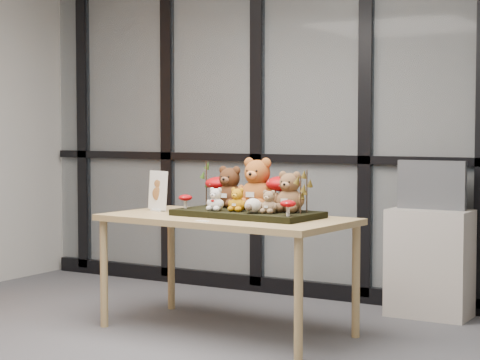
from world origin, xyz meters
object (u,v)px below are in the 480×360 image
Objects in this scene: display_table at (227,227)px; plush_cream_hedgehog at (253,205)px; monitor at (432,185)px; mushroom_front_left at (185,201)px; bear_beige_small at (269,201)px; mushroom_front_right at (288,207)px; bear_pooh_yellow at (258,181)px; bear_white_bow at (216,198)px; cabinet at (430,263)px; bear_small_yellow at (237,198)px; bear_brown_medium at (230,185)px; sign_holder at (158,193)px; mushroom_back_left at (220,190)px; mushroom_back_right at (283,192)px; diorama_tray at (247,214)px; bear_tan_back at (290,190)px.

display_table is 0.30m from plush_cream_hedgehog.
mushroom_front_left is at bearing -137.91° from monitor.
bear_beige_small reaches higher than mushroom_front_right.
bear_white_bow is at bearing -124.39° from bear_pooh_yellow.
cabinet is (0.72, 1.16, -0.45)m from plush_cream_hedgehog.
bear_white_bow is at bearing -161.85° from bear_small_yellow.
bear_brown_medium is 3.01× the size of mushroom_front_left.
plush_cream_hedgehog is (0.28, -0.02, -0.03)m from bear_white_bow.
sign_holder reaches higher than cabinet.
bear_pooh_yellow reaches higher than monitor.
bear_pooh_yellow is (0.14, 0.15, 0.28)m from display_table.
bear_small_yellow is 0.14m from bear_white_bow.
sign_holder is 0.37× the size of cabinet.
monitor is (1.13, 0.89, 0.02)m from mushroom_back_left.
mushroom_back_left reaches higher than mushroom_front_left.
bear_beige_small is 0.65× the size of mushroom_back_right.
display_table is 15.53× the size of mushroom_front_right.
bear_pooh_yellow is 0.77× the size of monitor.
bear_pooh_yellow reaches higher than diorama_tray.
bear_brown_medium reaches higher than mushroom_front_left.
diorama_tray is 3.26× the size of bear_tan_back.
monitor is (0.46, 1.22, 0.07)m from mushroom_front_right.
plush_cream_hedgehog is 0.53m from mushroom_front_left.
display_table is 0.35m from bear_pooh_yellow.
bear_beige_small is 0.33× the size of monitor.
display_table is 0.32m from bear_brown_medium.
bear_tan_back is 0.25m from mushroom_front_right.
display_table is at bearing 165.89° from mushroom_front_right.
mushroom_front_right is at bearing -57.37° from mushroom_back_right.
bear_small_yellow is (-0.04, -0.18, -0.10)m from bear_pooh_yellow.
bear_pooh_yellow is 1.31× the size of bear_tan_back.
bear_tan_back reaches higher than mushroom_front_right.
mushroom_back_left is at bearing -141.97° from monitor.
bear_brown_medium is at bearing 145.45° from plush_cream_hedgehog.
mushroom_front_left is (-0.39, 0.00, -0.03)m from bear_small_yellow.
bear_brown_medium is 1.82× the size of bear_small_yellow.
mushroom_front_left is at bearing -164.03° from mushroom_back_right.
bear_beige_small is at bearing -113.63° from bear_tan_back.
sign_holder is (-0.81, 0.15, 0.03)m from plush_cream_hedgehog.
diorama_tray reaches higher than cabinet.
monitor is (0.63, 0.95, 0.01)m from mushroom_back_right.
plush_cream_hedgehog is 0.26m from mushroom_front_right.
plush_cream_hedgehog is 0.42× the size of mushroom_back_right.
sign_holder is at bearing 178.19° from display_table.
bear_tan_back is 0.59× the size of monitor.
mushroom_back_right reaches higher than mushroom_front_right.
bear_pooh_yellow reaches higher than mushroom_back_left.
monitor is (0.86, 1.13, 0.05)m from bear_small_yellow.
bear_pooh_yellow is 0.29m from bear_beige_small.
mushroom_back_right is at bearing 96.12° from bear_beige_small.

